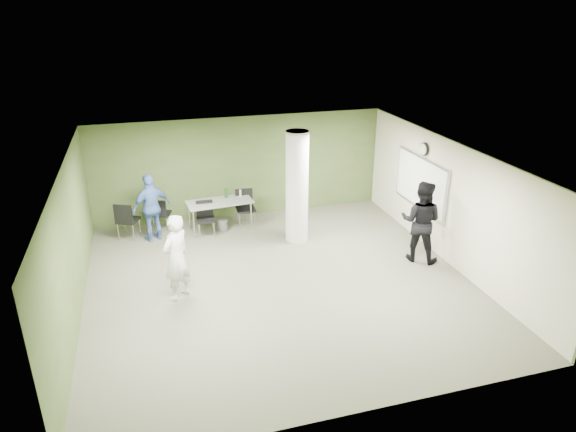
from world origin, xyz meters
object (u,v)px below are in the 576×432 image
object	(u,v)px
woman_white	(176,258)
folding_table	(220,203)
man_blue	(152,208)
chair_back_left	(126,218)
man_black	(421,221)

from	to	relation	value
woman_white	folding_table	bearing A→B (deg)	-155.17
folding_table	woman_white	world-z (taller)	woman_white
folding_table	woman_white	distance (m)	3.44
woman_white	man_blue	distance (m)	3.02
folding_table	chair_back_left	distance (m)	2.38
folding_table	woman_white	size ratio (longest dim) A/B	0.97
chair_back_left	man_black	xyz separation A→B (m)	(6.52, -3.04, 0.39)
man_blue	man_black	bearing A→B (deg)	131.61
folding_table	man_blue	distance (m)	1.73
man_black	man_blue	xyz separation A→B (m)	(-5.87, 2.82, -0.10)
folding_table	chair_back_left	size ratio (longest dim) A/B	1.78
folding_table	man_blue	world-z (taller)	man_blue
chair_back_left	folding_table	bearing A→B (deg)	-157.90
folding_table	man_black	world-z (taller)	man_black
man_black	folding_table	bearing A→B (deg)	4.12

